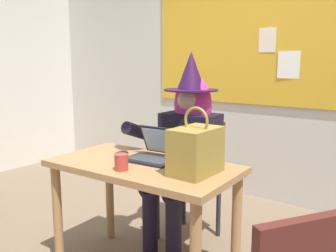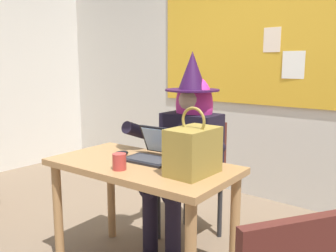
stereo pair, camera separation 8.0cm
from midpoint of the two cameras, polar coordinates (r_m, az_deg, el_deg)
name	(u,v)px [view 2 (the right image)]	position (r m, az deg, el deg)	size (l,w,h in m)	color
wall_back_bulletin	(267,67)	(3.69, 15.93, 8.96)	(5.91, 1.96, 2.60)	beige
desk_main	(142,181)	(2.29, -3.16, -8.61)	(1.20, 0.67, 0.74)	#A37547
chair_at_desk	(196,172)	(2.86, 5.22, -7.23)	(0.43, 0.43, 0.91)	#4C1E19
person_costumed	(187,139)	(2.69, 3.86, -2.05)	(0.61, 0.68, 1.44)	black
laptop	(154,152)	(2.33, -1.24, -4.13)	(0.34, 0.32, 0.20)	black
computer_mouse	(121,153)	(2.44, -6.43, -4.29)	(0.06, 0.10, 0.03)	black
handbag	(193,151)	(2.01, 5.09, -3.86)	(0.20, 0.30, 0.38)	olive
coffee_mug	(119,162)	(2.12, -6.57, -5.59)	(0.08, 0.08, 0.10)	#B23833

